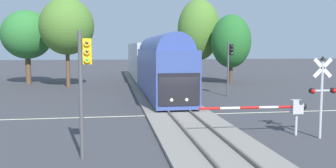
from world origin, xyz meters
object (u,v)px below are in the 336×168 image
traffic_signal_far_side (230,59)px  oak_far_right (231,41)px  crossing_gate_near (286,108)px  crossing_signal_mast (322,88)px  commuter_train (150,62)px  pine_left_background (27,35)px  traffic_signal_near_left (84,74)px  elm_centre_background (199,30)px  oak_behind_train (67,26)px

traffic_signal_far_side → oak_far_right: size_ratio=0.60×
crossing_gate_near → crossing_signal_mast: 1.96m
crossing_gate_near → oak_far_right: bearing=77.7°
commuter_train → pine_left_background: (-14.24, 5.08, 3.11)m
traffic_signal_near_left → traffic_signal_far_side: 20.84m
traffic_signal_far_side → elm_centre_background: (0.81, 15.36, 3.28)m
commuter_train → traffic_signal_far_side: bearing=-57.1°
elm_centre_background → oak_far_right: size_ratio=1.28×
elm_centre_background → traffic_signal_near_left: bearing=-110.7°
crossing_gate_near → pine_left_background: size_ratio=0.63×
traffic_signal_far_side → oak_behind_train: oak_behind_train is taller
elm_centre_background → pine_left_background: elm_centre_background is taller
crossing_gate_near → oak_behind_train: size_ratio=0.57×
crossing_signal_mast → traffic_signal_far_side: size_ratio=0.80×
crossing_gate_near → oak_behind_train: 28.51m
traffic_signal_near_left → elm_centre_background: (12.38, 32.69, 3.23)m
pine_left_background → commuter_train: bearing=-19.6°
oak_far_right → oak_behind_train: bearing=-176.5°
crossing_signal_mast → oak_far_right: oak_far_right is taller
crossing_signal_mast → elm_centre_background: bearing=87.6°
crossing_signal_mast → oak_far_right: bearing=81.0°
commuter_train → oak_far_right: size_ratio=4.71×
crossing_signal_mast → traffic_signal_near_left: bearing=-171.3°
commuter_train → elm_centre_background: bearing=39.7°
pine_left_background → crossing_gate_near: bearing=-57.9°
oak_behind_train → crossing_signal_mast: bearing=-60.0°
commuter_train → crossing_gate_near: bearing=-80.1°
crossing_signal_mast → pine_left_background: size_ratio=0.46×
crossing_gate_near → traffic_signal_far_side: (1.92, 14.81, 1.97)m
crossing_signal_mast → traffic_signal_near_left: 11.24m
elm_centre_background → pine_left_background: (-21.23, -0.72, -0.75)m
crossing_gate_near → traffic_signal_far_side: 15.07m
elm_centre_background → crossing_signal_mast: bearing=-92.4°
oak_behind_train → pine_left_background: size_ratio=1.11×
commuter_train → crossing_signal_mast: bearing=-77.3°
traffic_signal_far_side → traffic_signal_near_left: bearing=-123.7°
elm_centre_background → pine_left_background: 21.26m
oak_behind_train → crossing_gate_near: bearing=-61.6°
commuter_train → traffic_signal_near_left: 27.43m
commuter_train → pine_left_background: 15.43m
traffic_signal_near_left → oak_far_right: oak_far_right is taller
traffic_signal_near_left → oak_far_right: size_ratio=0.61×
pine_left_background → traffic_signal_far_side: bearing=-35.6°
crossing_signal_mast → oak_behind_train: 29.74m
crossing_signal_mast → oak_behind_train: oak_behind_train is taller
crossing_signal_mast → elm_centre_background: elm_centre_background is taller
crossing_gate_near → elm_centre_background: (2.73, 30.17, 5.25)m
oak_far_right → traffic_signal_far_side: bearing=-108.7°
elm_centre_background → oak_far_right: (2.91, -4.37, -1.53)m
commuter_train → traffic_signal_far_side: (6.19, -9.55, 0.57)m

